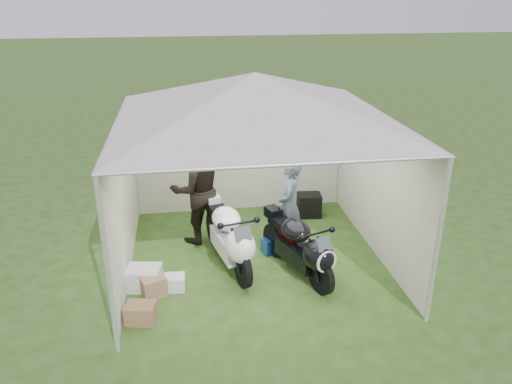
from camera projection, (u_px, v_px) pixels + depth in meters
ground at (255, 257)px, 8.20m from camera, size 80.00×80.00×0.00m
canopy_tent at (255, 101)px, 7.24m from camera, size 5.66×5.66×3.00m
motorcycle_white at (230, 236)px, 7.72m from camera, size 0.72×1.95×0.97m
motorcycle_black at (301, 246)px, 7.50m from camera, size 0.87×1.76×0.90m
paddock_stand at (272, 245)px, 8.32m from camera, size 0.38×0.31×0.25m
person_dark_jacket at (197, 190)px, 8.42m from camera, size 1.08×0.94×1.89m
person_blue_jacket at (289, 205)px, 8.17m from camera, size 0.55×0.68×1.60m
equipment_box at (309, 205)px, 9.61m from camera, size 0.48×0.40×0.45m
crate_0 at (144, 278)px, 7.32m from camera, size 0.55×0.46×0.33m
crate_1 at (153, 285)px, 7.15m from camera, size 0.43×0.43×0.30m
crate_2 at (175, 283)px, 7.29m from camera, size 0.31×0.26×0.22m
crate_3 at (141, 313)px, 6.58m from camera, size 0.44×0.35×0.26m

